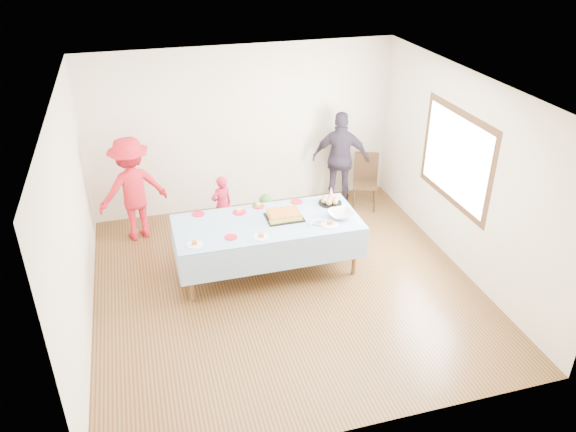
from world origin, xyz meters
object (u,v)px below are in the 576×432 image
object	(u,v)px
birthday_cake	(284,215)
dining_chair	(365,177)
adult_left	(133,189)
party_table	(267,225)

from	to	relation	value
birthday_cake	dining_chair	bearing A→B (deg)	38.56
adult_left	birthday_cake	bearing A→B (deg)	128.51
birthday_cake	adult_left	bearing A→B (deg)	143.85
birthday_cake	dining_chair	size ratio (longest dim) A/B	0.54
birthday_cake	adult_left	size ratio (longest dim) A/B	0.31
adult_left	dining_chair	bearing A→B (deg)	164.93
dining_chair	adult_left	bearing A→B (deg)	-157.16
birthday_cake	party_table	bearing A→B (deg)	-171.71
party_table	adult_left	bearing A→B (deg)	139.37
party_table	adult_left	world-z (taller)	adult_left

